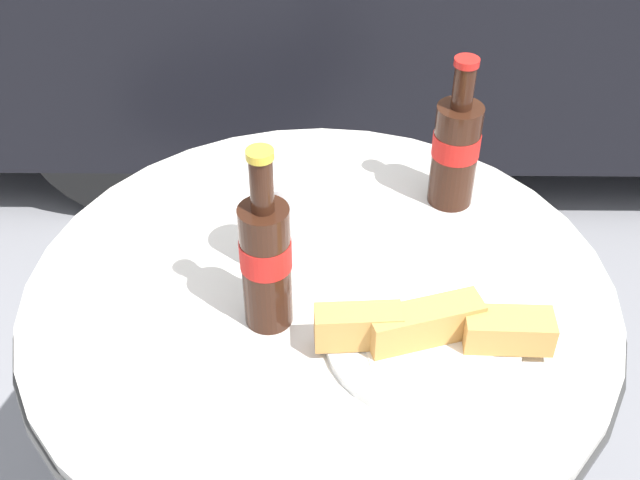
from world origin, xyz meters
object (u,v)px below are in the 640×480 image
at_px(drinking_glass, 276,226).
at_px(cola_bottle_right, 266,259).
at_px(bistro_table, 320,375).
at_px(cola_bottle_left, 456,148).
at_px(lunch_plate_near, 427,333).

bearing_deg(drinking_glass, cola_bottle_right, -93.46).
height_order(bistro_table, cola_bottle_right, cola_bottle_right).
height_order(bistro_table, cola_bottle_left, cola_bottle_left).
bearing_deg(cola_bottle_right, lunch_plate_near, -13.06).
height_order(cola_bottle_right, lunch_plate_near, cola_bottle_right).
relative_size(cola_bottle_right, drinking_glass, 1.72).
bearing_deg(bistro_table, cola_bottle_right, -138.06).
relative_size(bistro_table, cola_bottle_left, 3.40).
bearing_deg(bistro_table, lunch_plate_near, -38.02).
height_order(bistro_table, lunch_plate_near, lunch_plate_near).
distance_m(bistro_table, lunch_plate_near, 0.26).
relative_size(cola_bottle_left, lunch_plate_near, 0.82).
xyz_separation_m(cola_bottle_right, lunch_plate_near, (0.20, -0.05, -0.08)).
bearing_deg(lunch_plate_near, cola_bottle_right, 166.94).
height_order(cola_bottle_left, drinking_glass, cola_bottle_left).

